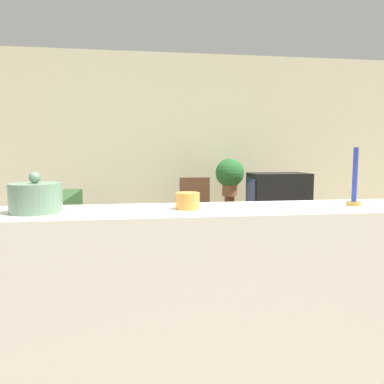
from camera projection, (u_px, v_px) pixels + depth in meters
ground_plane at (203, 379)px, 2.16m from camera, size 14.00×14.00×0.00m
wall_back at (162, 149)px, 5.39m from camera, size 9.00×0.06×2.70m
couch at (87, 253)px, 3.73m from camera, size 0.81×1.78×0.87m
tv_stand at (277, 237)px, 4.60m from camera, size 0.76×0.54×0.54m
television at (278, 194)px, 4.54m from camera, size 0.70×0.44×0.51m
wooden_chair at (196, 213)px, 4.82m from camera, size 0.44×0.44×0.98m
plant_stand at (229, 221)px, 5.23m from camera, size 0.14×0.14×0.70m
potted_plant at (230, 175)px, 5.16m from camera, size 0.39×0.39×0.52m
foreground_counter at (214, 317)px, 1.79m from camera, size 2.59×0.44×1.05m
decorative_bowl at (36, 198)px, 1.61m from camera, size 0.22×0.22×0.18m
candle_jar at (188, 201)px, 1.71m from camera, size 0.11×0.11×0.08m
candlestick at (354, 186)px, 1.82m from camera, size 0.07×0.07×0.28m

